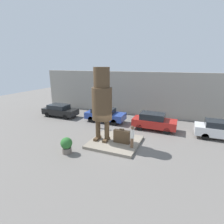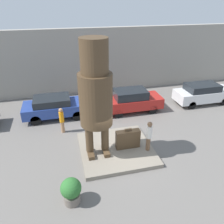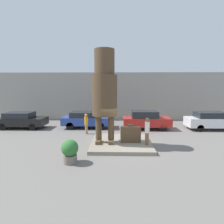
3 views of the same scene
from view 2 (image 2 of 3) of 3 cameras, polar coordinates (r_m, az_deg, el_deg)
ground_plane at (r=12.33m, az=1.09°, el=-10.01°), size 60.00×60.00×0.00m
pedestal at (r=12.27m, az=1.10°, el=-9.61°), size 3.91×3.84×0.22m
building_backdrop at (r=19.13m, az=-5.88°, el=12.98°), size 28.00×0.60×5.42m
statue_figure at (r=10.13m, az=-4.33°, el=5.12°), size 1.59×1.59×5.90m
giant_suitcase at (r=11.95m, az=4.15°, el=-7.05°), size 1.31×0.37×1.20m
tourist at (r=11.65m, az=9.61°, el=-5.93°), size 0.29×0.29×1.73m
parked_car_blue at (r=15.71m, az=-14.63°, el=1.46°), size 4.43×1.88×1.53m
parked_car_red at (r=16.09m, az=5.29°, el=3.12°), size 4.20×1.74×1.68m
parked_car_white at (r=18.75m, az=22.70°, el=4.58°), size 4.55×1.71×1.61m
planter_pot at (r=9.50m, az=-10.62°, el=-19.53°), size 0.85×0.85×1.21m
worker_hivis at (r=13.74m, az=-12.99°, el=-1.89°), size 0.29×0.29×1.68m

